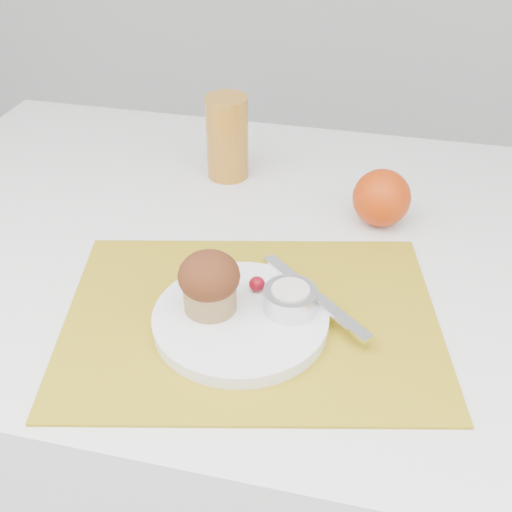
% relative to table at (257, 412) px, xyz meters
% --- Properties ---
extents(table, '(1.20, 0.80, 0.75)m').
position_rel_table_xyz_m(table, '(0.00, 0.00, 0.00)').
color(table, white).
rests_on(table, ground).
extents(placemat, '(0.52, 0.43, 0.00)m').
position_rel_table_xyz_m(placemat, '(0.03, -0.18, 0.38)').
color(placemat, '#B39318').
rests_on(placemat, table).
extents(plate, '(0.22, 0.22, 0.02)m').
position_rel_table_xyz_m(plate, '(0.03, -0.19, 0.39)').
color(plate, white).
rests_on(plate, placemat).
extents(ramekin, '(0.08, 0.08, 0.03)m').
position_rel_table_xyz_m(ramekin, '(0.08, -0.17, 0.41)').
color(ramekin, silver).
rests_on(ramekin, plate).
extents(cream, '(0.06, 0.06, 0.01)m').
position_rel_table_xyz_m(cream, '(0.08, -0.17, 0.42)').
color(cream, silver).
rests_on(cream, ramekin).
extents(raspberry_near, '(0.02, 0.02, 0.02)m').
position_rel_table_xyz_m(raspberry_near, '(0.03, -0.14, 0.41)').
color(raspberry_near, '#59020B').
rests_on(raspberry_near, plate).
extents(raspberry_far, '(0.02, 0.02, 0.02)m').
position_rel_table_xyz_m(raspberry_far, '(0.07, -0.15, 0.41)').
color(raspberry_far, '#4F0212').
rests_on(raspberry_far, plate).
extents(butter_knife, '(0.16, 0.14, 0.00)m').
position_rel_table_xyz_m(butter_knife, '(0.11, -0.14, 0.40)').
color(butter_knife, silver).
rests_on(butter_knife, plate).
extents(orange, '(0.09, 0.09, 0.09)m').
position_rel_table_xyz_m(orange, '(0.17, 0.08, 0.42)').
color(orange, '#C43806').
rests_on(orange, table).
extents(juice_glass, '(0.09, 0.09, 0.14)m').
position_rel_table_xyz_m(juice_glass, '(-0.09, 0.18, 0.44)').
color(juice_glass, '#B87522').
rests_on(juice_glass, table).
extents(muffin, '(0.07, 0.07, 0.08)m').
position_rel_table_xyz_m(muffin, '(-0.01, -0.19, 0.43)').
color(muffin, '#AA8752').
rests_on(muffin, plate).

